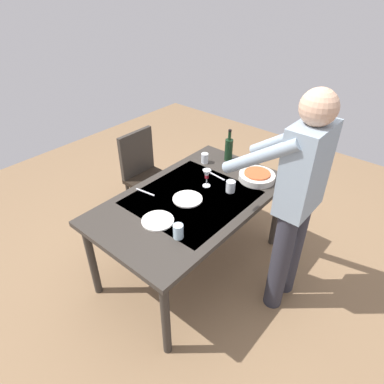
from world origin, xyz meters
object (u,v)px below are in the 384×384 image
(water_cup_near_left, at_px, (178,231))
(dinner_plate_far, at_px, (188,199))
(serving_bowl_pasta, at_px, (257,176))
(dinner_plate_near, at_px, (158,221))
(water_cup_near_right, at_px, (231,186))
(water_cup_far_left, at_px, (205,158))
(wine_glass_left, at_px, (207,175))
(person_server, at_px, (296,197))
(wine_bottle, at_px, (229,149))
(chair_near, at_px, (145,171))
(dining_table, at_px, (192,205))

(water_cup_near_left, height_order, dinner_plate_far, water_cup_near_left)
(serving_bowl_pasta, xyz_separation_m, dinner_plate_near, (0.93, -0.23, -0.03))
(water_cup_near_left, distance_m, water_cup_near_right, 0.67)
(water_cup_far_left, bearing_deg, wine_glass_left, 41.02)
(serving_bowl_pasta, xyz_separation_m, dinner_plate_far, (0.59, -0.25, -0.03))
(wine_glass_left, height_order, water_cup_near_right, wine_glass_left)
(person_server, height_order, wine_glass_left, person_server)
(wine_bottle, relative_size, water_cup_far_left, 3.25)
(person_server, height_order, wine_bottle, person_server)
(chair_near, relative_size, wine_glass_left, 6.03)
(wine_glass_left, bearing_deg, water_cup_far_left, -138.98)
(water_cup_near_left, bearing_deg, wine_bottle, -161.03)
(dinner_plate_near, bearing_deg, dinner_plate_far, -177.47)
(water_cup_near_right, distance_m, water_cup_far_left, 0.50)
(chair_near, bearing_deg, wine_glass_left, 85.47)
(dinner_plate_near, xyz_separation_m, dinner_plate_far, (-0.33, -0.01, 0.00))
(water_cup_far_left, bearing_deg, water_cup_near_right, 62.72)
(wine_glass_left, bearing_deg, water_cup_near_right, 108.08)
(water_cup_near_right, xyz_separation_m, dinner_plate_far, (0.31, -0.18, -0.04))
(wine_bottle, xyz_separation_m, dinner_plate_near, (1.06, 0.15, -0.10))
(serving_bowl_pasta, height_order, dinner_plate_far, serving_bowl_pasta)
(dining_table, bearing_deg, person_server, 106.48)
(chair_near, height_order, water_cup_far_left, chair_near)
(dining_table, height_order, person_server, person_server)
(chair_near, distance_m, serving_bowl_pasta, 1.15)
(wine_glass_left, xyz_separation_m, water_cup_far_left, (-0.29, -0.26, -0.06))
(water_cup_near_right, xyz_separation_m, dinner_plate_near, (0.64, -0.17, -0.04))
(person_server, xyz_separation_m, wine_glass_left, (0.02, -0.74, -0.12))
(person_server, distance_m, dinner_plate_near, 0.96)
(chair_near, distance_m, water_cup_far_left, 0.67)
(water_cup_far_left, xyz_separation_m, dinner_plate_far, (0.54, 0.26, -0.04))
(water_cup_near_right, bearing_deg, water_cup_near_left, 4.57)
(wine_glass_left, relative_size, serving_bowl_pasta, 0.50)
(wine_bottle, distance_m, dinner_plate_far, 0.74)
(person_server, relative_size, water_cup_near_left, 16.46)
(person_server, xyz_separation_m, dinner_plate_far, (0.26, -0.73, -0.22))
(water_cup_far_left, bearing_deg, dinner_plate_far, 26.17)
(water_cup_near_right, relative_size, serving_bowl_pasta, 0.31)
(wine_bottle, bearing_deg, water_cup_near_right, 37.45)
(water_cup_far_left, bearing_deg, dinner_plate_near, 17.73)
(water_cup_near_left, bearing_deg, dining_table, -150.48)
(water_cup_near_right, bearing_deg, wine_bottle, -142.55)
(wine_bottle, bearing_deg, person_server, 61.96)
(water_cup_near_right, bearing_deg, serving_bowl_pasta, 167.12)
(water_cup_near_left, height_order, water_cup_far_left, water_cup_near_left)
(dining_table, height_order, dinner_plate_near, dinner_plate_near)
(person_server, bearing_deg, serving_bowl_pasta, -124.56)
(person_server, relative_size, wine_glass_left, 11.19)
(person_server, xyz_separation_m, wine_bottle, (-0.46, -0.87, -0.11))
(person_server, distance_m, water_cup_near_left, 0.81)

